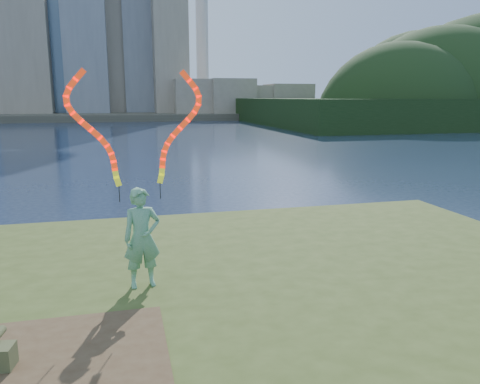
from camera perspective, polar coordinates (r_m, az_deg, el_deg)
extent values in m
plane|color=#18243D|center=(10.01, -6.88, -13.54)|extent=(320.00, 320.00, 0.00)
cube|color=#3A4A1A|center=(7.75, -4.36, -20.21)|extent=(20.00, 18.00, 0.30)
cube|color=#3A4A1A|center=(7.88, -4.78, -17.54)|extent=(17.00, 15.00, 0.30)
cube|color=#3A4A1A|center=(7.94, -5.06, -15.27)|extent=(14.00, 12.00, 0.30)
cube|color=#47331E|center=(6.83, -22.98, -19.45)|extent=(3.20, 3.00, 0.02)
cube|color=#4A4536|center=(104.08, -13.77, 9.17)|extent=(320.00, 40.00, 1.20)
cube|color=black|center=(88.95, 25.23, 8.98)|extent=(70.00, 42.00, 4.00)
imported|color=#177E3F|center=(8.68, -11.85, -5.49)|extent=(0.73, 0.54, 1.84)
cylinder|color=black|center=(8.55, -14.50, -0.22)|extent=(0.02, 0.02, 0.30)
cylinder|color=black|center=(8.68, -9.70, 0.16)|extent=(0.02, 0.02, 0.30)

